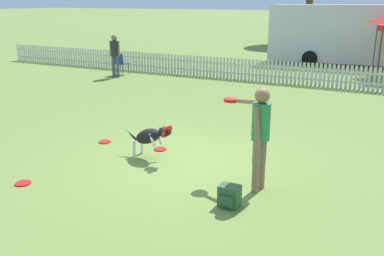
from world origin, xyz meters
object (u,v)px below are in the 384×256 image
(frisbee_near_dog, at_px, (105,142))
(equipment_trailer, at_px, (329,33))
(folding_chair_blue_left, at_px, (120,62))
(leaping_dog, at_px, (150,136))
(frisbee_near_handler, at_px, (160,149))
(handler_person, at_px, (259,127))
(backpack_on_grass, at_px, (229,196))
(spectator_standing, at_px, (115,52))
(frisbee_midfield, at_px, (23,183))

(frisbee_near_dog, xyz_separation_m, equipment_trailer, (1.98, 14.08, 1.40))
(frisbee_near_dog, relative_size, folding_chair_blue_left, 0.29)
(leaping_dog, xyz_separation_m, frisbee_near_handler, (-0.09, 0.51, -0.43))
(leaping_dog, distance_m, frisbee_near_dog, 1.49)
(frisbee_near_handler, bearing_deg, folding_chair_blue_left, 131.19)
(leaping_dog, height_order, folding_chair_blue_left, folding_chair_blue_left)
(handler_person, relative_size, frisbee_near_handler, 6.49)
(leaping_dog, distance_m, frisbee_near_handler, 0.67)
(frisbee_near_dog, bearing_deg, equipment_trailer, 82.01)
(handler_person, distance_m, folding_chair_blue_left, 11.45)
(handler_person, bearing_deg, backpack_on_grass, 178.13)
(folding_chair_blue_left, relative_size, spectator_standing, 0.54)
(handler_person, relative_size, frisbee_midfield, 6.49)
(equipment_trailer, bearing_deg, frisbee_midfield, -99.97)
(folding_chair_blue_left, bearing_deg, frisbee_near_handler, 131.51)
(frisbee_midfield, relative_size, spectator_standing, 0.16)
(leaping_dog, height_order, backpack_on_grass, leaping_dog)
(spectator_standing, bearing_deg, frisbee_midfield, 106.86)
(leaping_dog, distance_m, equipment_trailer, 14.50)
(frisbee_near_dog, bearing_deg, backpack_on_grass, -23.50)
(frisbee_near_dog, xyz_separation_m, backpack_on_grass, (3.45, -1.50, 0.15))
(frisbee_near_handler, height_order, frisbee_near_dog, same)
(handler_person, distance_m, backpack_on_grass, 1.15)
(frisbee_near_dog, bearing_deg, spectator_standing, 125.23)
(frisbee_midfield, bearing_deg, folding_chair_blue_left, 117.72)
(frisbee_near_handler, relative_size, folding_chair_blue_left, 0.29)
(equipment_trailer, bearing_deg, folding_chair_blue_left, -137.37)
(equipment_trailer, bearing_deg, backpack_on_grass, -88.23)
(frisbee_near_handler, xyz_separation_m, spectator_standing, (-5.88, 6.37, 0.97))
(frisbee_near_handler, height_order, equipment_trailer, equipment_trailer)
(handler_person, distance_m, spectator_standing, 10.96)
(leaping_dog, bearing_deg, folding_chair_blue_left, -130.28)
(leaping_dog, height_order, equipment_trailer, equipment_trailer)
(frisbee_near_handler, distance_m, backpack_on_grass, 2.72)
(frisbee_near_handler, relative_size, backpack_on_grass, 0.79)
(spectator_standing, height_order, equipment_trailer, equipment_trailer)
(frisbee_midfield, xyz_separation_m, backpack_on_grass, (3.29, 0.81, 0.15))
(frisbee_near_handler, xyz_separation_m, backpack_on_grass, (2.17, -1.64, 0.15))
(frisbee_near_dog, bearing_deg, frisbee_midfield, -86.13)
(handler_person, height_order, leaping_dog, handler_person)
(spectator_standing, xyz_separation_m, equipment_trailer, (6.57, 7.58, 0.43))
(spectator_standing, distance_m, equipment_trailer, 10.04)
(backpack_on_grass, relative_size, equipment_trailer, 0.05)
(handler_person, xyz_separation_m, frisbee_near_handler, (-2.32, 0.90, -1.01))
(folding_chair_blue_left, height_order, equipment_trailer, equipment_trailer)
(frisbee_near_dog, relative_size, spectator_standing, 0.16)
(spectator_standing, bearing_deg, folding_chair_blue_left, -84.19)
(leaping_dog, relative_size, frisbee_midfield, 4.50)
(frisbee_midfield, bearing_deg, frisbee_near_dog, 93.87)
(leaping_dog, distance_m, spectator_standing, 9.12)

